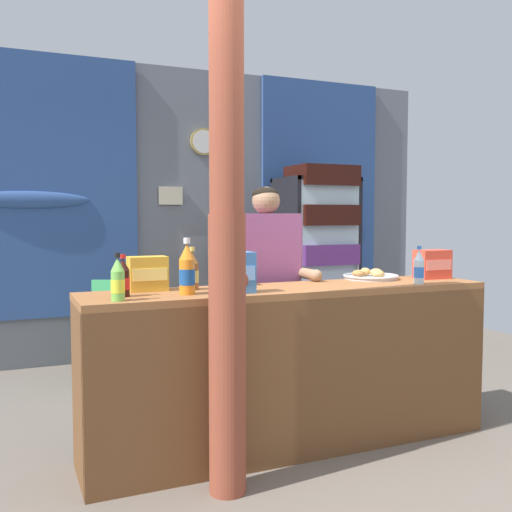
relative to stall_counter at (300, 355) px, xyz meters
The scene contains 17 objects.
ground_plane 1.10m from the stall_counter, 85.97° to the left, with size 7.74×7.74×0.00m, color #665B51.
back_wall_curtained 2.89m from the stall_counter, 89.25° to the left, with size 5.58×0.22×2.89m.
stall_counter is the anchor object (origin of this frame).
timber_post 1.01m from the stall_counter, 151.89° to the right, with size 0.21×0.19×2.84m.
drink_fridge 2.57m from the stall_counter, 58.41° to the left, with size 0.73×0.68×1.91m.
bottle_shelf_rack 2.45m from the stall_counter, 77.03° to the left, with size 0.48×0.28×1.26m.
plastic_lawn_chair 2.08m from the stall_counter, 111.50° to the left, with size 0.57×0.57×0.86m.
shopkeeper 0.72m from the stall_counter, 86.11° to the left, with size 0.55×0.42×1.61m.
soda_bottle_orange_soda 0.86m from the stall_counter, behind, with size 0.09×0.09×0.31m.
soda_bottle_lime_soda 1.18m from the stall_counter, behind, with size 0.07×0.07×0.24m.
soda_bottle_iced_tea 0.81m from the stall_counter, 159.31° to the left, with size 0.08×0.08×0.25m.
soda_bottle_water 0.94m from the stall_counter, ahead, with size 0.07×0.07×0.24m.
soda_bottle_cola 1.13m from the stall_counter, behind, with size 0.07×0.07×0.23m.
snack_box_biscuit 0.66m from the stall_counter, behind, with size 0.21×0.12×0.23m.
snack_box_crackers 1.22m from the stall_counter, ahead, with size 0.23×0.14×0.20m.
snack_box_choco_powder 1.01m from the stall_counter, 162.16° to the left, with size 0.22×0.13×0.20m.
pastry_tray 0.86m from the stall_counter, 23.02° to the left, with size 0.38×0.38×0.07m.
Camera 1 is at (-1.66, -2.75, 1.41)m, focal length 40.91 mm.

